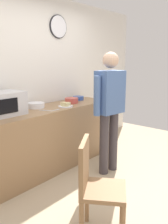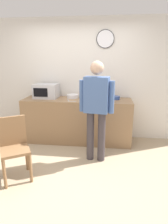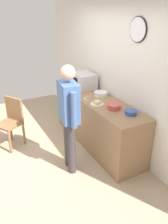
% 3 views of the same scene
% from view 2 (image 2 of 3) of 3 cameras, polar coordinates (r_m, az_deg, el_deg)
% --- Properties ---
extents(ground_plane, '(6.00, 6.00, 0.00)m').
position_cam_2_polar(ground_plane, '(3.31, -4.91, -16.91)').
color(ground_plane, tan).
extents(back_wall, '(5.40, 0.13, 2.60)m').
position_cam_2_polar(back_wall, '(4.39, -0.99, 9.50)').
color(back_wall, silver).
rests_on(back_wall, ground_plane).
extents(kitchen_counter, '(2.28, 0.62, 0.93)m').
position_cam_2_polar(kitchen_counter, '(4.20, -2.02, -2.49)').
color(kitchen_counter, '#93704C').
rests_on(kitchen_counter, ground_plane).
extents(microwave, '(0.50, 0.39, 0.30)m').
position_cam_2_polar(microwave, '(4.29, -11.09, 6.10)').
color(microwave, silver).
rests_on(microwave, kitchen_counter).
extents(sandwich_plate, '(0.22, 0.22, 0.07)m').
position_cam_2_polar(sandwich_plate, '(3.91, 0.76, 3.54)').
color(sandwich_plate, white).
rests_on(sandwich_plate, kitchen_counter).
extents(salad_bowl, '(0.26, 0.26, 0.08)m').
position_cam_2_polar(salad_bowl, '(4.23, -3.34, 4.67)').
color(salad_bowl, white).
rests_on(salad_bowl, kitchen_counter).
extents(cereal_bowl, '(0.19, 0.19, 0.07)m').
position_cam_2_polar(cereal_bowl, '(4.14, 9.23, 4.18)').
color(cereal_bowl, '#33519E').
rests_on(cereal_bowl, kitchen_counter).
extents(mixing_bowl, '(0.22, 0.22, 0.08)m').
position_cam_2_polar(mixing_bowl, '(4.03, 5.08, 4.13)').
color(mixing_bowl, '#C64C42').
rests_on(mixing_bowl, kitchen_counter).
extents(fork_utensil, '(0.17, 0.03, 0.01)m').
position_cam_2_polar(fork_utensil, '(3.89, -3.56, 3.17)').
color(fork_utensil, silver).
rests_on(fork_utensil, kitchen_counter).
extents(spoon_utensil, '(0.08, 0.17, 0.01)m').
position_cam_2_polar(spoon_utensil, '(4.00, -4.71, 3.51)').
color(spoon_utensil, silver).
rests_on(spoon_utensil, kitchen_counter).
extents(person_standing, '(0.59, 0.29, 1.73)m').
position_cam_2_polar(person_standing, '(3.26, 3.67, 2.15)').
color(person_standing, '#3E373C').
rests_on(person_standing, ground_plane).
extents(wooden_chair, '(0.55, 0.55, 0.94)m').
position_cam_2_polar(wooden_chair, '(3.12, -19.90, -9.12)').
color(wooden_chair, olive).
rests_on(wooden_chair, ground_plane).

